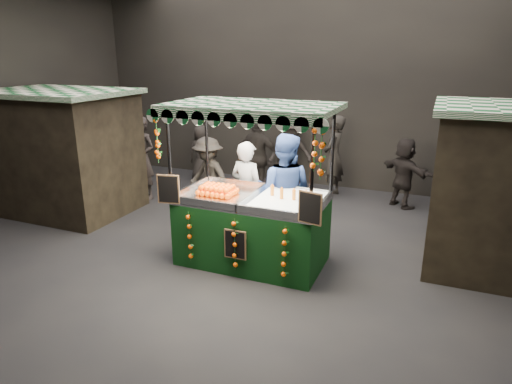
% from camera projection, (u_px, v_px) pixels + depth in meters
% --- Properties ---
extents(ground, '(12.00, 12.00, 0.00)m').
position_uv_depth(ground, '(229.00, 261.00, 7.48)').
color(ground, black).
rests_on(ground, ground).
extents(market_hall, '(12.10, 10.10, 5.05)m').
position_uv_depth(market_hall, '(225.00, 49.00, 6.46)').
color(market_hall, black).
rests_on(market_hall, ground).
extents(neighbour_stall_left, '(3.00, 2.20, 2.60)m').
position_uv_depth(neighbour_stall_left, '(63.00, 151.00, 9.57)').
color(neighbour_stall_left, black).
rests_on(neighbour_stall_left, ground).
extents(juice_stall, '(2.69, 1.58, 2.61)m').
position_uv_depth(juice_stall, '(252.00, 217.00, 7.22)').
color(juice_stall, black).
rests_on(juice_stall, ground).
extents(vendor_grey, '(0.75, 0.58, 1.85)m').
position_uv_depth(vendor_grey, '(247.00, 192.00, 8.12)').
color(vendor_grey, gray).
rests_on(vendor_grey, ground).
extents(vendor_blue, '(1.04, 0.83, 2.05)m').
position_uv_depth(vendor_blue, '(284.00, 192.00, 7.76)').
color(vendor_blue, navy).
rests_on(vendor_blue, ground).
extents(shopper_0, '(0.74, 0.52, 1.94)m').
position_uv_depth(shopper_0, '(142.00, 158.00, 10.40)').
color(shopper_0, '#2E2725').
rests_on(shopper_0, ground).
extents(shopper_1, '(0.98, 0.89, 1.64)m').
position_uv_depth(shopper_1, '(506.00, 214.00, 7.31)').
color(shopper_1, black).
rests_on(shopper_1, ground).
extents(shopper_2, '(1.17, 0.58, 1.93)m').
position_uv_depth(shopper_2, '(258.00, 157.00, 10.55)').
color(shopper_2, black).
rests_on(shopper_2, ground).
extents(shopper_3, '(1.35, 1.11, 1.81)m').
position_uv_depth(shopper_3, '(291.00, 153.00, 11.28)').
color(shopper_3, '#282321').
rests_on(shopper_3, ground).
extents(shopper_4, '(0.79, 0.56, 1.51)m').
position_uv_depth(shopper_4, '(202.00, 153.00, 11.90)').
color(shopper_4, '#282320').
rests_on(shopper_4, ground).
extents(shopper_5, '(1.42, 1.28, 1.57)m').
position_uv_depth(shopper_5, '(404.00, 173.00, 9.90)').
color(shopper_5, black).
rests_on(shopper_5, ground).
extents(shopper_6, '(0.55, 0.76, 1.94)m').
position_uv_depth(shopper_6, '(334.00, 157.00, 10.59)').
color(shopper_6, '#282421').
rests_on(shopper_6, ground).
extents(shopper_7, '(1.25, 0.97, 1.70)m').
position_uv_depth(shopper_7, '(208.00, 178.00, 9.29)').
color(shopper_7, '#2C2824').
rests_on(shopper_7, ground).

